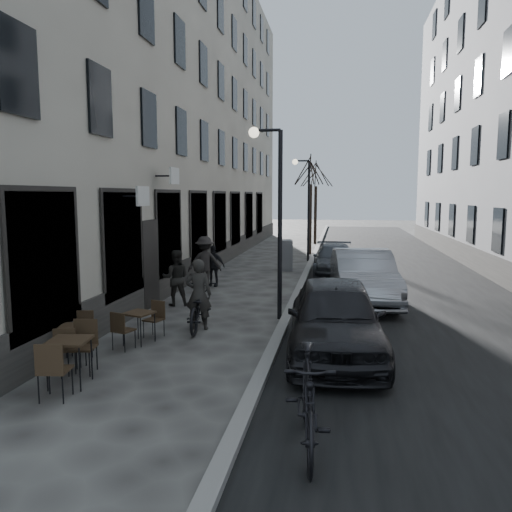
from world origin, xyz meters
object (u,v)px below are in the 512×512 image
(streetlamp_near, at_px, (274,201))
(moped, at_px, (308,401))
(streetlamp_far, at_px, (305,198))
(pedestrian_mid, at_px, (205,262))
(pedestrian_far, at_px, (213,266))
(car_near, at_px, (335,318))
(pedestrian_near, at_px, (176,278))
(car_mid, at_px, (363,277))
(tree_far, at_px, (316,175))
(utility_cabinet, at_px, (286,255))
(tree_near, at_px, (311,171))
(bicycle, at_px, (199,308))
(bistro_set_b, at_px, (75,340))
(bistro_set_a, at_px, (70,357))
(car_far, at_px, (335,260))
(bistro_set_c, at_px, (139,324))

(streetlamp_near, xyz_separation_m, moped, (1.37, -6.85, -2.50))
(streetlamp_far, height_order, pedestrian_mid, streetlamp_far)
(pedestrian_far, xyz_separation_m, car_near, (4.49, -7.29, 0.06))
(pedestrian_near, bearing_deg, car_mid, 179.38)
(streetlamp_near, height_order, tree_far, tree_far)
(utility_cabinet, bearing_deg, tree_near, 72.83)
(tree_far, distance_m, bicycle, 22.81)
(tree_far, relative_size, pedestrian_near, 3.38)
(streetlamp_near, height_order, streetlamp_far, same)
(streetlamp_far, bearing_deg, streetlamp_near, -90.00)
(streetlamp_near, distance_m, car_mid, 4.20)
(streetlamp_far, distance_m, bistro_set_b, 16.74)
(bicycle, bearing_deg, car_near, 150.70)
(bistro_set_a, height_order, pedestrian_near, pedestrian_near)
(pedestrian_mid, bearing_deg, utility_cabinet, -135.82)
(tree_near, height_order, bicycle, tree_near)
(utility_cabinet, bearing_deg, car_near, -90.00)
(bistro_set_a, height_order, bistro_set_b, bistro_set_a)
(bistro_set_b, height_order, bicycle, bicycle)
(tree_far, height_order, car_far, tree_far)
(car_mid, bearing_deg, streetlamp_near, -140.28)
(bistro_set_a, bearing_deg, pedestrian_far, 81.42)
(bistro_set_a, distance_m, bistro_set_b, 1.28)
(bicycle, bearing_deg, utility_cabinet, -101.15)
(bistro_set_b, height_order, pedestrian_far, pedestrian_far)
(tree_near, height_order, bistro_set_c, tree_near)
(bistro_set_c, height_order, pedestrian_near, pedestrian_near)
(bistro_set_a, xyz_separation_m, bistro_set_b, (-0.54, 1.16, -0.05))
(bistro_set_b, bearing_deg, tree_far, 67.22)
(streetlamp_near, relative_size, tree_far, 0.89)
(streetlamp_far, xyz_separation_m, bicycle, (-1.69, -13.37, -2.62))
(pedestrian_far, bearing_deg, moped, -65.95)
(pedestrian_near, bearing_deg, bistro_set_b, 72.40)
(bistro_set_c, bearing_deg, pedestrian_mid, 109.96)
(bistro_set_a, relative_size, car_mid, 0.34)
(utility_cabinet, distance_m, moped, 15.75)
(streetlamp_far, height_order, bicycle, streetlamp_far)
(pedestrian_near, xyz_separation_m, car_far, (4.67, 6.52, -0.21))
(bicycle, height_order, car_near, car_near)
(streetlamp_near, bearing_deg, utility_cabinet, 93.89)
(bistro_set_c, bearing_deg, bicycle, 70.98)
(car_far, bearing_deg, bistro_set_c, -114.22)
(car_mid, bearing_deg, pedestrian_mid, 158.84)
(streetlamp_near, height_order, car_mid, streetlamp_near)
(streetlamp_far, xyz_separation_m, tree_far, (0.07, 9.00, 1.50))
(streetlamp_far, relative_size, utility_cabinet, 3.80)
(bistro_set_c, relative_size, car_mid, 0.30)
(pedestrian_near, relative_size, pedestrian_mid, 0.91)
(moped, bearing_deg, tree_near, 87.45)
(utility_cabinet, height_order, pedestrian_far, pedestrian_far)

